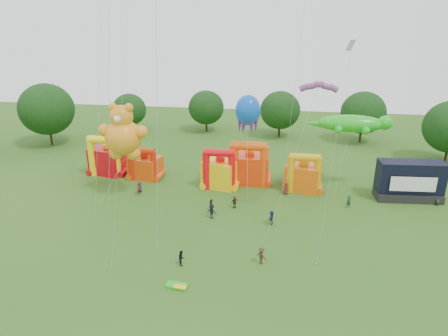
# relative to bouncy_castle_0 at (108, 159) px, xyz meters

# --- Properties ---
(ground) EXTENTS (160.00, 160.00, 0.00)m
(ground) POSITION_rel_bouncy_castle_0_xyz_m (19.15, -29.29, -2.50)
(ground) COLOR #2A5818
(ground) RESTS_ON ground
(tree_ring) EXTENTS (121.26, 123.34, 12.07)m
(tree_ring) POSITION_rel_bouncy_castle_0_xyz_m (17.99, -28.69, 3.75)
(tree_ring) COLOR #352314
(tree_ring) RESTS_ON ground
(bouncy_castle_0) EXTENTS (6.01, 5.25, 6.60)m
(bouncy_castle_0) POSITION_rel_bouncy_castle_0_xyz_m (0.00, 0.00, 0.00)
(bouncy_castle_0) COLOR red
(bouncy_castle_0) RESTS_ON ground
(bouncy_castle_1) EXTENTS (5.23, 4.56, 5.23)m
(bouncy_castle_1) POSITION_rel_bouncy_castle_0_xyz_m (6.49, -0.98, -0.50)
(bouncy_castle_1) COLOR #E3440C
(bouncy_castle_1) RESTS_ON ground
(bouncy_castle_2) EXTENTS (5.56, 4.89, 6.24)m
(bouncy_castle_2) POSITION_rel_bouncy_castle_0_xyz_m (18.68, -2.86, -0.12)
(bouncy_castle_2) COLOR yellow
(bouncy_castle_2) RESTS_ON ground
(bouncy_castle_3) EXTENTS (5.82, 4.70, 6.86)m
(bouncy_castle_3) POSITION_rel_bouncy_castle_0_xyz_m (22.84, -0.46, 0.09)
(bouncy_castle_3) COLOR red
(bouncy_castle_3) RESTS_ON ground
(bouncy_castle_4) EXTENTS (5.62, 4.94, 5.93)m
(bouncy_castle_4) POSITION_rel_bouncy_castle_0_xyz_m (30.80, -2.24, -0.24)
(bouncy_castle_4) COLOR #E85E0C
(bouncy_castle_4) RESTS_ON ground
(stage_trailer) EXTENTS (8.91, 3.83, 5.51)m
(stage_trailer) POSITION_rel_bouncy_castle_0_xyz_m (45.14, -3.32, 0.15)
(stage_trailer) COLOR black
(stage_trailer) RESTS_ON ground
(teddy_bear_kite) EXTENTS (6.81, 5.40, 13.37)m
(teddy_bear_kite) POSITION_rel_bouncy_castle_0_xyz_m (5.96, -8.24, 5.04)
(teddy_bear_kite) COLOR orange
(teddy_bear_kite) RESTS_ON ground
(gecko_kite) EXTENTS (12.13, 8.78, 11.10)m
(gecko_kite) POSITION_rel_bouncy_castle_0_xyz_m (36.18, -2.57, 3.77)
(gecko_kite) COLOR green
(gecko_kite) RESTS_ON ground
(octopus_kite) EXTENTS (3.59, 7.37, 13.73)m
(octopus_kite) POSITION_rel_bouncy_castle_0_xyz_m (22.65, -2.80, 6.01)
(octopus_kite) COLOR blue
(octopus_kite) RESTS_ON ground
(parafoil_kites) EXTENTS (27.31, 11.12, 31.58)m
(parafoil_kites) POSITION_rel_bouncy_castle_0_xyz_m (19.57, -14.36, 9.32)
(parafoil_kites) COLOR red
(parafoil_kites) RESTS_ON ground
(diamond_kites) EXTENTS (29.77, 16.91, 32.62)m
(diamond_kites) POSITION_rel_bouncy_castle_0_xyz_m (18.37, -15.41, 11.30)
(diamond_kites) COLOR #C23309
(diamond_kites) RESTS_ON ground
(folded_kite_bundle) EXTENTS (2.10, 1.28, 0.31)m
(folded_kite_bundle) POSITION_rel_bouncy_castle_0_xyz_m (18.26, -26.89, -2.37)
(folded_kite_bundle) COLOR green
(folded_kite_bundle) RESTS_ON ground
(spectator_0) EXTENTS (0.81, 0.57, 1.56)m
(spectator_0) POSITION_rel_bouncy_castle_0_xyz_m (7.50, -6.50, -1.72)
(spectator_0) COLOR #25293D
(spectator_0) RESTS_ON ground
(spectator_1) EXTENTS (0.66, 0.77, 1.77)m
(spectator_1) POSITION_rel_bouncy_castle_0_xyz_m (7.67, -7.39, -1.62)
(spectator_1) COLOR maroon
(spectator_1) RESTS_ON ground
(spectator_2) EXTENTS (0.80, 0.92, 1.62)m
(spectator_2) POSITION_rel_bouncy_castle_0_xyz_m (18.76, -10.75, -1.70)
(spectator_2) COLOR #173A22
(spectator_2) RESTS_ON ground
(spectator_3) EXTENTS (1.30, 0.92, 1.82)m
(spectator_3) POSITION_rel_bouncy_castle_0_xyz_m (19.15, -12.87, -1.59)
(spectator_3) COLOR black
(spectator_3) RESTS_ON ground
(spectator_4) EXTENTS (1.05, 0.92, 1.70)m
(spectator_4) POSITION_rel_bouncy_castle_0_xyz_m (21.66, -9.68, -1.66)
(spectator_4) COLOR #362415
(spectator_4) RESTS_ON ground
(spectator_5) EXTENTS (0.78, 1.74, 1.81)m
(spectator_5) POSITION_rel_bouncy_castle_0_xyz_m (26.64, -13.41, -1.60)
(spectator_5) COLOR #292944
(spectator_5) RESTS_ON ground
(spectator_6) EXTENTS (1.01, 0.77, 1.85)m
(spectator_6) POSITION_rel_bouncy_castle_0_xyz_m (28.33, -4.29, -1.58)
(spectator_6) COLOR #592519
(spectator_6) RESTS_ON ground
(spectator_7) EXTENTS (0.72, 0.57, 1.72)m
(spectator_7) POSITION_rel_bouncy_castle_0_xyz_m (36.64, -7.32, -1.64)
(spectator_7) COLOR #1B4328
(spectator_7) RESTS_ON ground
(spectator_8) EXTENTS (0.80, 0.92, 1.61)m
(spectator_8) POSITION_rel_bouncy_castle_0_xyz_m (17.81, -23.23, -1.70)
(spectator_8) COLOR black
(spectator_8) RESTS_ON ground
(spectator_9) EXTENTS (1.34, 1.28, 1.83)m
(spectator_9) POSITION_rel_bouncy_castle_0_xyz_m (25.88, -21.90, -1.59)
(spectator_9) COLOR #3A2A17
(spectator_9) RESTS_ON ground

